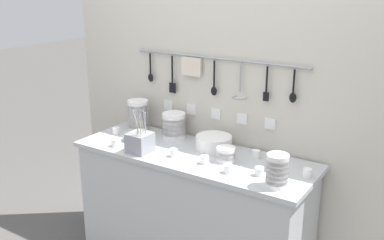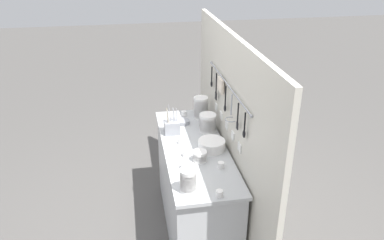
{
  "view_description": "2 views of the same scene",
  "coord_description": "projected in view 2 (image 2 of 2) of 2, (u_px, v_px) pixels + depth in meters",
  "views": [
    {
      "loc": [
        1.41,
        -2.19,
        1.97
      ],
      "look_at": [
        0.0,
        -0.01,
        1.14
      ],
      "focal_mm": 42.0,
      "sensor_mm": 36.0,
      "label": 1
    },
    {
      "loc": [
        2.78,
        -0.51,
        2.54
      ],
      "look_at": [
        -0.02,
        -0.02,
        1.17
      ],
      "focal_mm": 35.0,
      "sensor_mm": 36.0,
      "label": 2
    }
  ],
  "objects": [
    {
      "name": "bowl_stack_nested_right",
      "position": [
        188.0,
        181.0,
        2.63
      ],
      "size": [
        0.12,
        0.12,
        0.18
      ],
      "color": "white",
      "rests_on": "counter"
    },
    {
      "name": "ground_plane",
      "position": [
        194.0,
        228.0,
        3.65
      ],
      "size": [
        20.0,
        20.0,
        0.0
      ],
      "primitive_type": "plane",
      "color": "#514F4C"
    },
    {
      "name": "cup_mid_row",
      "position": [
        186.0,
        154.0,
        3.1
      ],
      "size": [
        0.05,
        0.05,
        0.05
      ],
      "color": "white",
      "rests_on": "counter"
    },
    {
      "name": "bowl_stack_short_front",
      "position": [
        200.0,
        156.0,
        3.03
      ],
      "size": [
        0.11,
        0.11,
        0.09
      ],
      "color": "white",
      "rests_on": "counter"
    },
    {
      "name": "cup_beside_plates",
      "position": [
        221.0,
        165.0,
        2.94
      ],
      "size": [
        0.05,
        0.05,
        0.05
      ],
      "color": "white",
      "rests_on": "counter"
    },
    {
      "name": "cup_front_left",
      "position": [
        219.0,
        193.0,
        2.61
      ],
      "size": [
        0.05,
        0.05,
        0.05
      ],
      "color": "white",
      "rests_on": "counter"
    },
    {
      "name": "cup_back_left",
      "position": [
        184.0,
        166.0,
        2.93
      ],
      "size": [
        0.05,
        0.05,
        0.05
      ],
      "color": "white",
      "rests_on": "counter"
    },
    {
      "name": "steel_mixing_bowl",
      "position": [
        183.0,
        122.0,
        3.65
      ],
      "size": [
        0.13,
        0.13,
        0.04
      ],
      "color": "#93969E",
      "rests_on": "counter"
    },
    {
      "name": "bowl_stack_wide_centre",
      "position": [
        208.0,
        123.0,
        3.48
      ],
      "size": [
        0.16,
        0.16,
        0.17
      ],
      "color": "white",
      "rests_on": "counter"
    },
    {
      "name": "counter",
      "position": [
        194.0,
        189.0,
        3.45
      ],
      "size": [
        1.55,
        0.54,
        0.92
      ],
      "color": "#B7BABC",
      "rests_on": "ground"
    },
    {
      "name": "cup_by_caddy",
      "position": [
        196.0,
        177.0,
        2.8
      ],
      "size": [
        0.05,
        0.05,
        0.05
      ],
      "color": "white",
      "rests_on": "counter"
    },
    {
      "name": "cup_front_right",
      "position": [
        181.0,
        141.0,
        3.29
      ],
      "size": [
        0.05,
        0.05,
        0.05
      ],
      "color": "white",
      "rests_on": "counter"
    },
    {
      "name": "cup_edge_near",
      "position": [
        184.0,
        113.0,
        3.81
      ],
      "size": [
        0.05,
        0.05,
        0.05
      ],
      "color": "white",
      "rests_on": "counter"
    },
    {
      "name": "back_wall",
      "position": [
        229.0,
        141.0,
        3.29
      ],
      "size": [
        2.35,
        0.11,
        1.88
      ],
      "color": "beige",
      "rests_on": "ground"
    },
    {
      "name": "cutlery_caddy",
      "position": [
        172.0,
        127.0,
        3.46
      ],
      "size": [
        0.14,
        0.14,
        0.27
      ],
      "color": "#93969E",
      "rests_on": "counter"
    },
    {
      "name": "plate_stack",
      "position": [
        212.0,
        145.0,
        3.19
      ],
      "size": [
        0.23,
        0.23,
        0.09
      ],
      "color": "white",
      "rests_on": "counter"
    },
    {
      "name": "bowl_stack_back_corner",
      "position": [
        201.0,
        107.0,
        3.74
      ],
      "size": [
        0.15,
        0.15,
        0.22
      ],
      "color": "white",
      "rests_on": "counter"
    },
    {
      "name": "cup_centre",
      "position": [
        168.0,
        121.0,
        3.65
      ],
      "size": [
        0.05,
        0.05,
        0.05
      ],
      "color": "white",
      "rests_on": "counter"
    }
  ]
}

